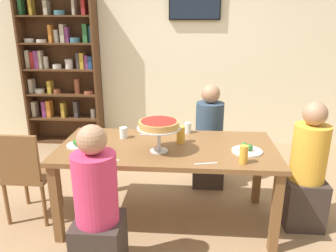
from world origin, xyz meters
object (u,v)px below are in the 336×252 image
Objects in this scene: diner_head_east at (306,175)px; beer_glass_amber_tall at (181,135)px; salad_plate_near_diner at (79,144)px; diner_near_left at (98,215)px; beer_glass_amber_short at (244,154)px; beer_glass_amber_spare at (87,145)px; water_glass_clear_near at (188,128)px; television at (195,3)px; diner_far_right at (209,143)px; bookshelf at (61,67)px; water_glass_clear_far at (124,133)px; cutlery_fork_far at (206,164)px; deep_dish_pizza_stand at (159,126)px; dining_table at (167,155)px; salad_plate_far_diner at (247,150)px; cutlery_fork_near at (93,133)px; cutlery_knife_far at (149,134)px; cutlery_knife_near at (109,159)px; chair_head_west at (27,172)px.

diner_head_east reaches higher than beer_glass_amber_tall.
diner_head_east is at bearing 2.66° from salad_plate_near_diner.
beer_glass_amber_short is at bearing -68.96° from diner_near_left.
beer_glass_amber_spare is at bearing -158.89° from beer_glass_amber_tall.
beer_glass_amber_tall is 0.28m from water_glass_clear_near.
television is 2.05m from diner_far_right.
bookshelf reaches higher than diner_head_east.
bookshelf reaches higher than beer_glass_amber_spare.
water_glass_clear_far reaches higher than cutlery_fork_far.
beer_glass_amber_tall is at bearing -92.84° from television.
television reaches higher than diner_far_right.
dining_table is at bearing 66.38° from deep_dish_pizza_stand.
cutlery_fork_far is (-0.08, -1.10, 0.25)m from diner_far_right.
dining_table is at bearing 4.81° from salad_plate_near_diner.
beer_glass_amber_spare is 1.00m from water_glass_clear_near.
deep_dish_pizza_stand is 0.61m from beer_glass_amber_spare.
salad_plate_far_diner reaches higher than cutlery_fork_near.
diner_head_east is (1.01, -2.08, -1.52)m from television.
bookshelf is 8.79× the size of salad_plate_far_diner.
bookshelf reaches higher than diner_near_left.
beer_glass_amber_short reaches higher than salad_plate_far_diner.
bookshelf is 3.08m from diner_near_left.
beer_glass_amber_spare is at bearing 175.06° from beer_glass_amber_short.
deep_dish_pizza_stand is 0.71m from beer_glass_amber_short.
cutlery_fork_near is at bearing 160.71° from water_glass_clear_far.
diner_far_right is 6.39× the size of cutlery_knife_far.
diner_far_right reaches higher than cutlery_knife_far.
deep_dish_pizza_stand is at bearing -5.39° from salad_plate_near_diner.
cutlery_knife_near is (0.33, -0.26, -0.02)m from salad_plate_near_diner.
cutlery_knife_far is at bearing 116.18° from cutlery_fork_far.
bookshelf is at bearing 138.86° from water_glass_clear_near.
deep_dish_pizza_stand is 1.68× the size of salad_plate_near_diner.
cutlery_fork_far is (0.38, -0.22, -0.22)m from deep_dish_pizza_stand.
cutlery_fork_near and cutlery_knife_far have the same top height.
chair_head_west reaches higher than dining_table.
beer_glass_amber_short is 1.48m from cutlery_fork_near.
deep_dish_pizza_stand reaches higher than cutlery_fork_near.
bookshelf reaches higher than cutlery_fork_near.
cutlery_fork_near and cutlery_knife_near have the same top height.
beer_glass_amber_spare is 0.78× the size of cutlery_knife_far.
diner_far_right is at bearing 26.60° from chair_head_west.
diner_far_right is 6.39× the size of cutlery_fork_far.
dining_table is 10.47× the size of cutlery_fork_near.
water_glass_clear_near is at bearing 138.52° from salad_plate_far_diner.
beer_glass_amber_tall reaches higher than cutlery_fork_far.
water_glass_clear_near reaches higher than salad_plate_far_diner.
cutlery_fork_near is at bearing 156.13° from beer_glass_amber_short.
cutlery_knife_near is at bearing 109.00° from cutlery_fork_near.
chair_head_west is at bearing -63.40° from diner_far_right.
beer_glass_amber_short is 1.02× the size of beer_glass_amber_spare.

